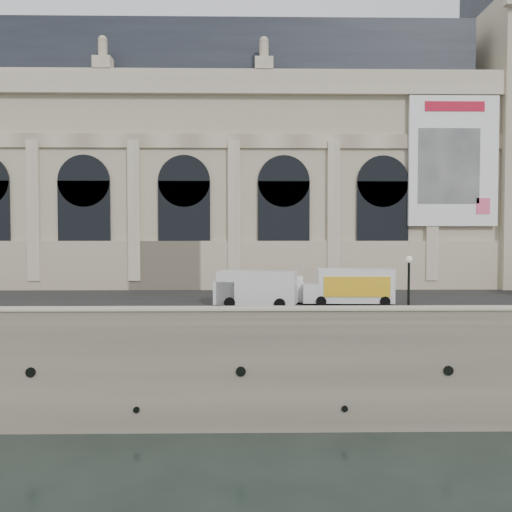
{
  "coord_description": "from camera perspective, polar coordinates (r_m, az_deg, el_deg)",
  "views": [
    {
      "loc": [
        2.43,
        -28.41,
        11.23
      ],
      "look_at": [
        3.21,
        22.0,
        9.47
      ],
      "focal_mm": 35.0,
      "sensor_mm": 36.0,
      "label": 1
    }
  ],
  "objects": [
    {
      "name": "museum",
      "position": [
        60.46,
        -9.01,
        10.05
      ],
      "size": [
        69.0,
        18.7,
        29.1
      ],
      "color": "#BBB090",
      "rests_on": "quay"
    },
    {
      "name": "street",
      "position": [
        42.79,
        -4.15,
        -4.98
      ],
      "size": [
        160.0,
        24.0,
        0.06
      ],
      "primitive_type": "cube",
      "color": "#2D2D2D",
      "rests_on": "quay"
    },
    {
      "name": "lamp_right",
      "position": [
        32.36,
        17.04,
        -3.69
      ],
      "size": [
        0.42,
        0.42,
        4.16
      ],
      "color": "black",
      "rests_on": "quay"
    },
    {
      "name": "van_c",
      "position": [
        39.66,
        1.17,
        -3.9
      ],
      "size": [
        5.38,
        3.07,
        2.26
      ],
      "color": "white",
      "rests_on": "quay"
    },
    {
      "name": "parapet",
      "position": [
        29.47,
        -5.64,
        -7.01
      ],
      "size": [
        160.0,
        1.4,
        1.21
      ],
      "color": "gray",
      "rests_on": "quay"
    },
    {
      "name": "ground",
      "position": [
        30.64,
        -5.7,
        -19.51
      ],
      "size": [
        260.0,
        260.0,
        0.0
      ],
      "primitive_type": "plane",
      "color": "black",
      "rests_on": "ground"
    },
    {
      "name": "van_b",
      "position": [
        38.28,
        -0.42,
        -3.74
      ],
      "size": [
        6.49,
        3.47,
        2.74
      ],
      "color": "silver",
      "rests_on": "quay"
    },
    {
      "name": "box_truck",
      "position": [
        40.23,
        10.61,
        -3.45
      ],
      "size": [
        7.15,
        2.74,
        2.85
      ],
      "color": "silver",
      "rests_on": "quay"
    },
    {
      "name": "quay",
      "position": [
        63.99,
        -3.07,
        -5.39
      ],
      "size": [
        160.0,
        70.0,
        6.0
      ],
      "primitive_type": "cube",
      "color": "gray",
      "rests_on": "ground"
    }
  ]
}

